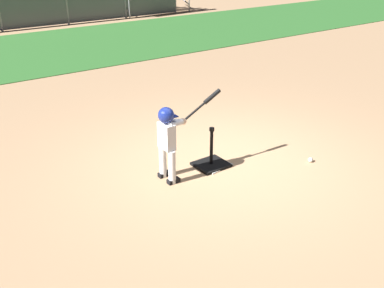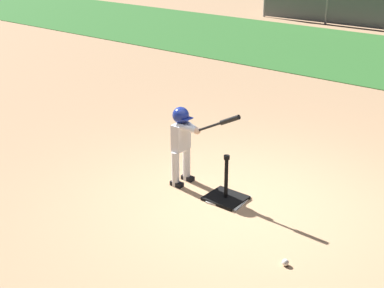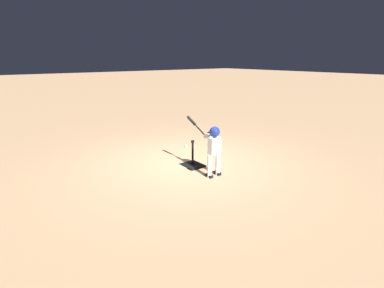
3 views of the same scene
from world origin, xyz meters
name	(u,v)px [view 3 (image 3 of 3)]	position (x,y,z in m)	size (l,w,h in m)	color
ground_plane	(185,163)	(0.00, 0.00, 0.00)	(90.00, 90.00, 0.00)	tan
home_plate	(191,165)	(-0.26, 0.02, 0.01)	(0.44, 0.44, 0.02)	white
batting_tee	(193,163)	(-0.30, 0.01, 0.07)	(0.48, 0.44, 0.62)	black
batter_child	(213,145)	(-1.02, 0.03, 0.70)	(1.03, 0.34, 1.19)	silver
baseball	(186,146)	(1.02, -0.78, 0.04)	(0.07, 0.07, 0.07)	white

